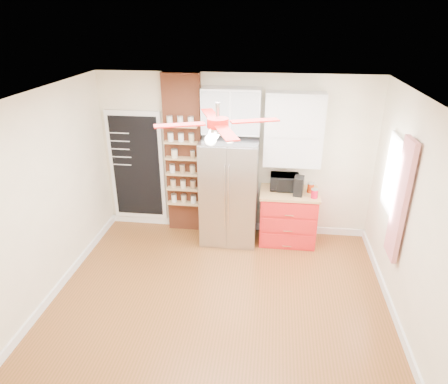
# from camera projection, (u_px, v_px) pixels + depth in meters

# --- Properties ---
(floor) EXTENTS (4.50, 4.50, 0.00)m
(floor) POSITION_uv_depth(u_px,v_px,m) (219.00, 300.00, 5.36)
(floor) COLOR brown
(floor) RESTS_ON ground
(ceiling) EXTENTS (4.50, 4.50, 0.00)m
(ceiling) POSITION_uv_depth(u_px,v_px,m) (218.00, 98.00, 4.25)
(ceiling) COLOR white
(ceiling) RESTS_ON wall_back
(wall_back) EXTENTS (4.50, 0.02, 2.70)m
(wall_back) POSITION_uv_depth(u_px,v_px,m) (235.00, 156.00, 6.61)
(wall_back) COLOR beige
(wall_back) RESTS_ON floor
(wall_front) EXTENTS (4.50, 0.02, 2.70)m
(wall_front) POSITION_uv_depth(u_px,v_px,m) (182.00, 331.00, 3.00)
(wall_front) COLOR beige
(wall_front) RESTS_ON floor
(wall_left) EXTENTS (0.02, 4.00, 2.70)m
(wall_left) POSITION_uv_depth(u_px,v_px,m) (43.00, 201.00, 5.06)
(wall_left) COLOR beige
(wall_left) RESTS_ON floor
(wall_right) EXTENTS (0.02, 4.00, 2.70)m
(wall_right) POSITION_uv_depth(u_px,v_px,m) (414.00, 222.00, 4.55)
(wall_right) COLOR beige
(wall_right) RESTS_ON floor
(chalkboard) EXTENTS (0.95, 0.05, 1.95)m
(chalkboard) POSITION_uv_depth(u_px,v_px,m) (137.00, 167.00, 6.88)
(chalkboard) COLOR white
(chalkboard) RESTS_ON wall_back
(brick_pillar) EXTENTS (0.60, 0.16, 2.70)m
(brick_pillar) POSITION_uv_depth(u_px,v_px,m) (184.00, 156.00, 6.64)
(brick_pillar) COLOR brown
(brick_pillar) RESTS_ON floor
(fridge) EXTENTS (0.90, 0.70, 1.75)m
(fridge) POSITION_uv_depth(u_px,v_px,m) (229.00, 191.00, 6.48)
(fridge) COLOR #BBBCC1
(fridge) RESTS_ON floor
(upper_glass_cabinet) EXTENTS (0.90, 0.35, 0.70)m
(upper_glass_cabinet) POSITION_uv_depth(u_px,v_px,m) (231.00, 111.00, 6.13)
(upper_glass_cabinet) COLOR white
(upper_glass_cabinet) RESTS_ON wall_back
(red_cabinet) EXTENTS (0.94, 0.64, 0.90)m
(red_cabinet) POSITION_uv_depth(u_px,v_px,m) (288.00, 217.00, 6.59)
(red_cabinet) COLOR red
(red_cabinet) RESTS_ON floor
(upper_shelf_unit) EXTENTS (0.90, 0.30, 1.15)m
(upper_shelf_unit) POSITION_uv_depth(u_px,v_px,m) (294.00, 130.00, 6.16)
(upper_shelf_unit) COLOR white
(upper_shelf_unit) RESTS_ON wall_back
(window) EXTENTS (0.04, 0.75, 1.05)m
(window) POSITION_uv_depth(u_px,v_px,m) (394.00, 176.00, 5.28)
(window) COLOR white
(window) RESTS_ON wall_right
(curtain) EXTENTS (0.06, 0.40, 1.55)m
(curtain) POSITION_uv_depth(u_px,v_px,m) (400.00, 201.00, 4.83)
(curtain) COLOR red
(curtain) RESTS_ON wall_right
(ceiling_fan) EXTENTS (1.40, 1.40, 0.44)m
(ceiling_fan) POSITION_uv_depth(u_px,v_px,m) (218.00, 123.00, 4.36)
(ceiling_fan) COLOR silver
(ceiling_fan) RESTS_ON ceiling
(toaster_oven) EXTENTS (0.46, 0.31, 0.25)m
(toaster_oven) POSITION_uv_depth(u_px,v_px,m) (284.00, 182.00, 6.44)
(toaster_oven) COLOR black
(toaster_oven) RESTS_ON red_cabinet
(coffee_maker) EXTENTS (0.17, 0.22, 0.30)m
(coffee_maker) POSITION_uv_depth(u_px,v_px,m) (299.00, 186.00, 6.24)
(coffee_maker) COLOR black
(coffee_maker) RESTS_ON red_cabinet
(canister_left) EXTENTS (0.12, 0.12, 0.14)m
(canister_left) POSITION_uv_depth(u_px,v_px,m) (314.00, 194.00, 6.17)
(canister_left) COLOR red
(canister_left) RESTS_ON red_cabinet
(canister_right) EXTENTS (0.14, 0.14, 0.15)m
(canister_right) POSITION_uv_depth(u_px,v_px,m) (311.00, 188.00, 6.36)
(canister_right) COLOR #A82C09
(canister_right) RESTS_ON red_cabinet
(pantry_jar_oats) EXTENTS (0.13, 0.13, 0.13)m
(pantry_jar_oats) POSITION_uv_depth(u_px,v_px,m) (174.00, 154.00, 6.47)
(pantry_jar_oats) COLOR beige
(pantry_jar_oats) RESTS_ON brick_pillar
(pantry_jar_beans) EXTENTS (0.09, 0.09, 0.12)m
(pantry_jar_beans) POSITION_uv_depth(u_px,v_px,m) (193.00, 155.00, 6.44)
(pantry_jar_beans) COLOR #906F49
(pantry_jar_beans) RESTS_ON brick_pillar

